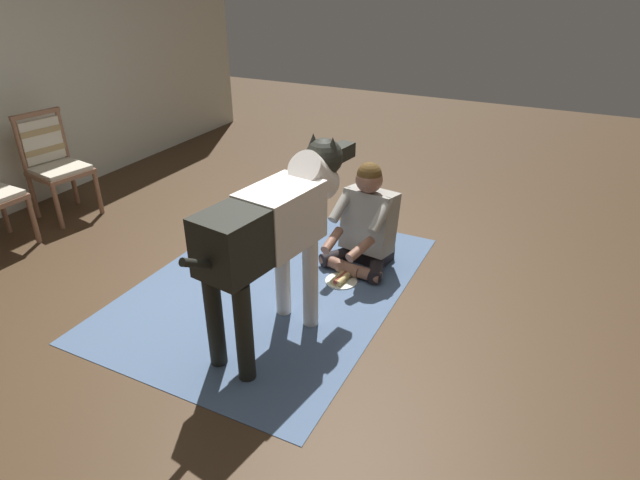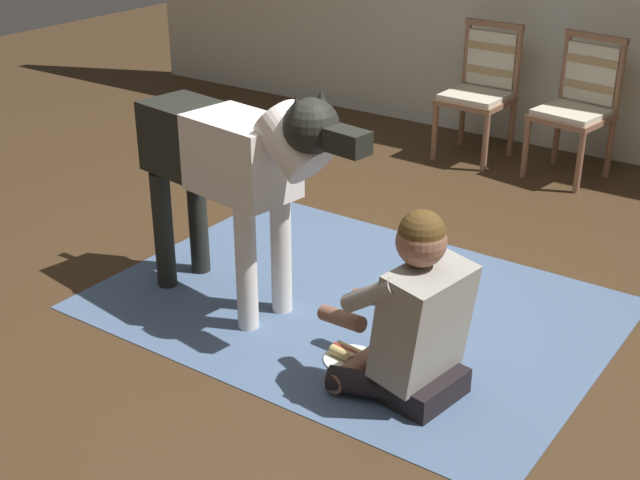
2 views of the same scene
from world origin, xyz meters
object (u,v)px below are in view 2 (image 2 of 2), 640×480
object	(u,v)px
large_dog	(233,161)
hot_dog_on_plate	(350,356)
dining_chair_right_of_pair	(580,100)
person_sitting_on_floor	(413,320)
dining_chair_left_of_pair	(482,84)

from	to	relation	value
large_dog	hot_dog_on_plate	xyz separation A→B (m)	(0.75, -0.11, -0.76)
dining_chair_right_of_pair	person_sitting_on_floor	xyz separation A→B (m)	(0.39, -3.00, -0.19)
dining_chair_left_of_pair	hot_dog_on_plate	bearing A→B (deg)	-75.18
person_sitting_on_floor	hot_dog_on_plate	xyz separation A→B (m)	(-0.34, 0.05, -0.33)
person_sitting_on_floor	large_dog	distance (m)	1.19
dining_chair_left_of_pair	person_sitting_on_floor	size ratio (longest dim) A/B	1.14
person_sitting_on_floor	hot_dog_on_plate	world-z (taller)	person_sitting_on_floor
dining_chair_left_of_pair	hot_dog_on_plate	distance (m)	3.10
dining_chair_right_of_pair	large_dog	world-z (taller)	large_dog
dining_chair_right_of_pair	large_dog	distance (m)	2.94
dining_chair_left_of_pair	dining_chair_right_of_pair	world-z (taller)	same
dining_chair_left_of_pair	dining_chair_right_of_pair	size ratio (longest dim) A/B	1.00
dining_chair_right_of_pair	large_dog	bearing A→B (deg)	-104.00
dining_chair_left_of_pair	hot_dog_on_plate	world-z (taller)	dining_chair_left_of_pair
person_sitting_on_floor	hot_dog_on_plate	bearing A→B (deg)	171.63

